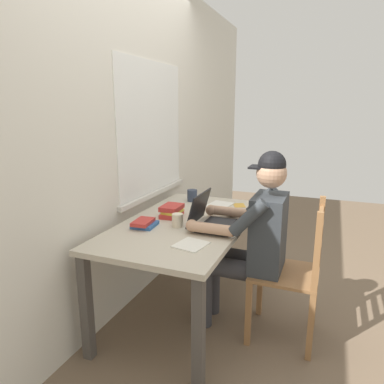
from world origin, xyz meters
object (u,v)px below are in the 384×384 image
object	(u,v)px
desk	(186,232)
book_stack_side	(144,223)
computer_mouse	(232,214)
book_stack_main	(172,211)
coffee_mug_white	(178,220)
seated_person	(252,235)
landscape_photo_print	(239,205)
laptop	(211,218)
wooden_chair	(294,273)
coffee_mug_dark	(192,195)

from	to	relation	value
desk	book_stack_side	distance (m)	0.32
computer_mouse	book_stack_main	world-z (taller)	book_stack_main
coffee_mug_white	seated_person	bearing A→B (deg)	-77.67
desk	computer_mouse	bearing A→B (deg)	-49.85
seated_person	coffee_mug_white	bearing A→B (deg)	102.33
landscape_photo_print	seated_person	bearing A→B (deg)	179.76
laptop	book_stack_main	xyz separation A→B (m)	(0.10, 0.34, -0.01)
wooden_chair	computer_mouse	bearing A→B (deg)	62.47
seated_person	landscape_photo_print	bearing A→B (deg)	22.25
computer_mouse	seated_person	bearing A→B (deg)	-140.96
laptop	coffee_mug_dark	size ratio (longest dim) A/B	2.67
book_stack_main	seated_person	bearing A→B (deg)	-97.80
landscape_photo_print	coffee_mug_white	bearing A→B (deg)	136.61
laptop	book_stack_side	size ratio (longest dim) A/B	1.67
coffee_mug_dark	landscape_photo_print	size ratio (longest dim) A/B	0.95
computer_mouse	landscape_photo_print	bearing A→B (deg)	4.91
seated_person	wooden_chair	bearing A→B (deg)	-90.00
coffee_mug_dark	book_stack_side	xyz separation A→B (m)	(-0.75, 0.05, -0.03)
seated_person	desk	bearing A→B (deg)	87.80
seated_person	coffee_mug_white	size ratio (longest dim) A/B	11.07
coffee_mug_white	computer_mouse	bearing A→B (deg)	-38.33
laptop	computer_mouse	size ratio (longest dim) A/B	3.30
coffee_mug_white	landscape_photo_print	distance (m)	0.73
seated_person	laptop	distance (m)	0.30
book_stack_main	landscape_photo_print	size ratio (longest dim) A/B	1.61
desk	seated_person	size ratio (longest dim) A/B	1.18
wooden_chair	book_stack_main	distance (m)	0.96
wooden_chair	landscape_photo_print	size ratio (longest dim) A/B	7.27
desk	wooden_chair	world-z (taller)	wooden_chair
laptop	coffee_mug_white	xyz separation A→B (m)	(-0.09, 0.21, -0.01)
coffee_mug_dark	landscape_photo_print	bearing A→B (deg)	-88.13
wooden_chair	coffee_mug_white	bearing A→B (deg)	97.92
landscape_photo_print	laptop	bearing A→B (deg)	152.35
desk	coffee_mug_white	world-z (taller)	coffee_mug_white
desk	seated_person	xyz separation A→B (m)	(-0.02, -0.48, 0.06)
computer_mouse	laptop	bearing A→B (deg)	163.44
coffee_mug_white	coffee_mug_dark	size ratio (longest dim) A/B	0.91
wooden_chair	book_stack_side	bearing A→B (deg)	101.34
desk	computer_mouse	distance (m)	0.38
computer_mouse	coffee_mug_dark	distance (m)	0.54
seated_person	coffee_mug_white	distance (m)	0.51
desk	wooden_chair	xyz separation A→B (m)	(-0.02, -0.76, -0.17)
desk	landscape_photo_print	bearing A→B (deg)	-24.56
laptop	coffee_mug_dark	distance (m)	0.68
coffee_mug_dark	book_stack_main	bearing A→B (deg)	-177.11
coffee_mug_white	book_stack_main	distance (m)	0.23
laptop	coffee_mug_dark	xyz separation A→B (m)	(0.57, 0.36, -0.00)
laptop	desk	bearing A→B (deg)	80.44
coffee_mug_white	book_stack_side	xyz separation A→B (m)	(-0.09, 0.21, -0.02)
laptop	landscape_photo_print	world-z (taller)	laptop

